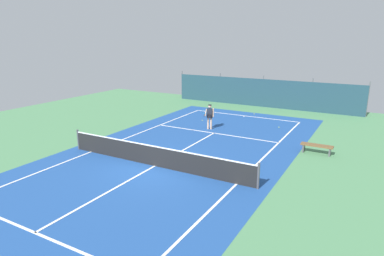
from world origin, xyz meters
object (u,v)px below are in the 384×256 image
(tennis_player, at_px, (210,115))
(tennis_ball_by_sideline, at_px, (254,114))
(tennis_ball_midcourt, at_px, (202,120))
(tennis_net, at_px, (155,156))
(tennis_ball_near_player, at_px, (279,127))
(parked_car, at_px, (251,90))
(courtside_bench, at_px, (317,147))

(tennis_player, bearing_deg, tennis_ball_by_sideline, -117.64)
(tennis_ball_midcourt, bearing_deg, tennis_net, -76.37)
(tennis_ball_near_player, xyz_separation_m, tennis_ball_by_sideline, (-2.78, 3.05, 0.00))
(parked_car, distance_m, courtside_bench, 16.10)
(tennis_ball_by_sideline, bearing_deg, tennis_ball_near_player, -47.60)
(tennis_ball_midcourt, distance_m, courtside_bench, 9.15)
(tennis_ball_near_player, bearing_deg, courtside_bench, -53.62)
(tennis_player, relative_size, courtside_bench, 1.03)
(tennis_ball_near_player, bearing_deg, tennis_ball_midcourt, -171.68)
(tennis_net, height_order, tennis_player, tennis_player)
(tennis_net, distance_m, tennis_ball_near_player, 10.26)
(tennis_net, xyz_separation_m, tennis_player, (-0.68, 7.13, 0.45))
(parked_car, bearing_deg, tennis_player, -79.84)
(tennis_player, relative_size, parked_car, 0.38)
(parked_car, bearing_deg, tennis_ball_near_player, -57.20)
(tennis_net, bearing_deg, tennis_ball_midcourt, 103.63)
(tennis_ball_near_player, xyz_separation_m, parked_car, (-5.42, 9.46, 0.81))
(tennis_player, height_order, tennis_ball_near_player, tennis_player)
(tennis_ball_midcourt, relative_size, tennis_ball_by_sideline, 1.00)
(tennis_ball_near_player, height_order, tennis_ball_by_sideline, same)
(tennis_ball_near_player, height_order, tennis_ball_midcourt, same)
(tennis_ball_midcourt, xyz_separation_m, parked_car, (-0.03, 10.24, 0.81))
(tennis_ball_near_player, height_order, courtside_bench, courtside_bench)
(tennis_ball_by_sideline, height_order, parked_car, parked_car)
(tennis_player, relative_size, tennis_ball_near_player, 24.85)
(tennis_ball_midcourt, distance_m, parked_car, 10.28)
(tennis_net, xyz_separation_m, courtside_bench, (6.31, 5.54, -0.14))
(parked_car, relative_size, courtside_bench, 2.68)
(tennis_net, relative_size, tennis_ball_by_sideline, 153.33)
(tennis_player, distance_m, tennis_ball_by_sideline, 5.84)
(parked_car, bearing_deg, courtside_bench, -55.08)
(tennis_player, relative_size, tennis_ball_midcourt, 24.85)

